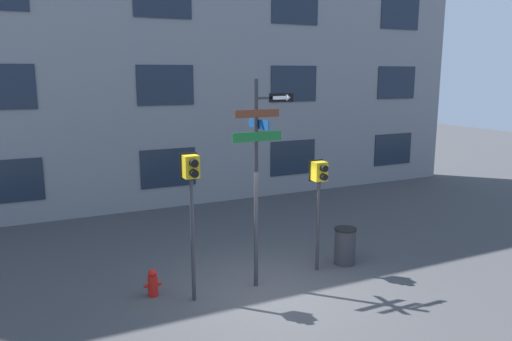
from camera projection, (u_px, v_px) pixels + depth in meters
ground_plane at (273, 295)px, 10.27m from camera, size 60.00×60.00×0.00m
street_sign_pole at (259, 165)px, 10.24m from camera, size 1.40×0.88×4.38m
pedestrian_signal_left at (192, 188)px, 9.60m from camera, size 0.34×0.40×2.99m
pedestrian_signal_right at (319, 185)px, 11.20m from camera, size 0.36×0.40×2.58m
fire_hydrant at (153, 283)px, 10.19m from camera, size 0.36×0.20×0.58m
trash_bin at (345, 246)px, 11.88m from camera, size 0.53×0.53×0.88m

